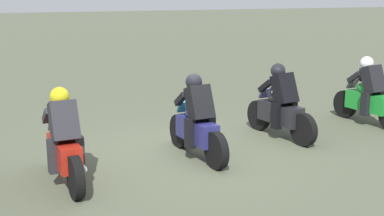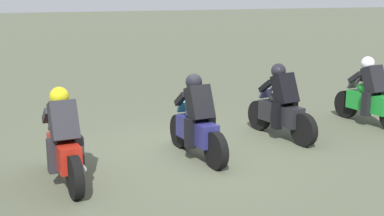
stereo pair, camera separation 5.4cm
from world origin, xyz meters
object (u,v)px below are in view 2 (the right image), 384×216
at_px(rider_lane_b, 281,108).
at_px(rider_lane_c, 197,124).
at_px(rider_lane_a, 370,97).
at_px(rider_lane_d, 64,145).

xyz_separation_m(rider_lane_b, rider_lane_c, (-0.61, 2.06, 0.00)).
distance_m(rider_lane_a, rider_lane_c, 4.53).
relative_size(rider_lane_a, rider_lane_c, 1.00).
xyz_separation_m(rider_lane_c, rider_lane_d, (-0.47, 2.39, 0.00)).
bearing_deg(rider_lane_c, rider_lane_d, 94.92).
bearing_deg(rider_lane_d, rider_lane_c, -83.54).
distance_m(rider_lane_b, rider_lane_d, 4.57).
xyz_separation_m(rider_lane_a, rider_lane_b, (-0.27, 2.39, 0.00)).
bearing_deg(rider_lane_a, rider_lane_d, 94.22).
relative_size(rider_lane_b, rider_lane_c, 1.00).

